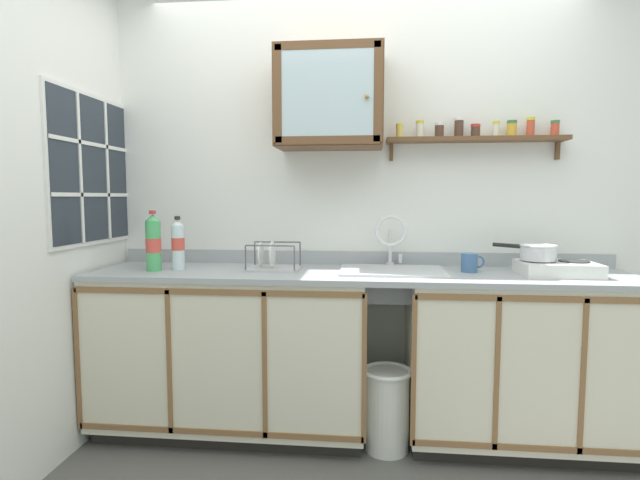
{
  "coord_description": "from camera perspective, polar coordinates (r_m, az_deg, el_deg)",
  "views": [
    {
      "loc": [
        0.06,
        -2.24,
        1.34
      ],
      "look_at": [
        -0.22,
        0.49,
        1.09
      ],
      "focal_mm": 27.14,
      "sensor_mm": 36.0,
      "label": 1
    }
  ],
  "objects": [
    {
      "name": "floor",
      "position": [
        2.61,
        4.18,
        -25.79
      ],
      "size": [
        5.96,
        5.96,
        0.0
      ],
      "primitive_type": "plane",
      "color": "#565451",
      "rests_on": "ground"
    },
    {
      "name": "back_wall",
      "position": [
        2.93,
        4.74,
        4.83
      ],
      "size": [
        3.56,
        0.07,
        2.63
      ],
      "color": "white",
      "rests_on": "ground"
    },
    {
      "name": "side_wall_left",
      "position": [
        2.51,
        -32.6,
        3.8
      ],
      "size": [
        0.05,
        3.47,
        2.63
      ],
      "primitive_type": "cube",
      "color": "white",
      "rests_on": "ground"
    },
    {
      "name": "lower_cabinet_run",
      "position": [
        2.86,
        -10.24,
        -12.92
      ],
      "size": [
        1.52,
        0.59,
        0.9
      ],
      "color": "black",
      "rests_on": "ground"
    },
    {
      "name": "lower_cabinet_run_right",
      "position": [
        2.88,
        22.52,
        -13.15
      ],
      "size": [
        1.2,
        0.59,
        0.9
      ],
      "color": "black",
      "rests_on": "ground"
    },
    {
      "name": "countertop",
      "position": [
        2.65,
        4.54,
        -4.06
      ],
      "size": [
        2.92,
        0.61,
        0.03
      ],
      "primitive_type": "cube",
      "color": "#9EA3A8",
      "rests_on": "lower_cabinet_run"
    },
    {
      "name": "backsplash",
      "position": [
        2.92,
        4.68,
        -2.12
      ],
      "size": [
        2.92,
        0.02,
        0.08
      ],
      "primitive_type": "cube",
      "color": "#9EA3A8",
      "rests_on": "countertop"
    },
    {
      "name": "sink",
      "position": [
        2.69,
        8.49,
        -4.28
      ],
      "size": [
        0.56,
        0.45,
        0.45
      ],
      "color": "silver",
      "rests_on": "countertop"
    },
    {
      "name": "hot_plate_stove",
      "position": [
        2.8,
        26.18,
        -3.02
      ],
      "size": [
        0.38,
        0.28,
        0.08
      ],
      "color": "silver",
      "rests_on": "countertop"
    },
    {
      "name": "saucepan",
      "position": [
        2.78,
        24.27,
        -1.27
      ],
      "size": [
        0.29,
        0.27,
        0.08
      ],
      "color": "silver",
      "rests_on": "hot_plate_stove"
    },
    {
      "name": "bottle_water_clear_0",
      "position": [
        2.82,
        -16.4,
        -0.5
      ],
      "size": [
        0.07,
        0.07,
        0.3
      ],
      "color": "silver",
      "rests_on": "countertop"
    },
    {
      "name": "bottle_opaque_white_1",
      "position": [
        2.96,
        -19.15,
        -0.5
      ],
      "size": [
        0.07,
        0.07,
        0.29
      ],
      "color": "white",
      "rests_on": "countertop"
    },
    {
      "name": "bottle_soda_green_2",
      "position": [
        2.8,
        -19.05,
        -0.34
      ],
      "size": [
        0.08,
        0.08,
        0.33
      ],
      "color": "#4CB266",
      "rests_on": "countertop"
    },
    {
      "name": "dish_rack",
      "position": [
        2.72,
        -5.67,
        -2.8
      ],
      "size": [
        0.29,
        0.23,
        0.16
      ],
      "color": "#B2B2B7",
      "rests_on": "countertop"
    },
    {
      "name": "mug",
      "position": [
        2.74,
        17.26,
        -2.56
      ],
      "size": [
        0.13,
        0.09,
        0.1
      ],
      "color": "#3F6699",
      "rests_on": "countertop"
    },
    {
      "name": "wall_cabinet",
      "position": [
        2.81,
        1.15,
        16.31
      ],
      "size": [
        0.59,
        0.35,
        0.55
      ],
      "color": "brown"
    },
    {
      "name": "spice_shelf",
      "position": [
        2.92,
        17.97,
        11.56
      ],
      "size": [
        0.99,
        0.14,
        0.23
      ],
      "color": "brown"
    },
    {
      "name": "window",
      "position": [
        2.98,
        -25.28,
        7.51
      ],
      "size": [
        0.03,
        0.8,
        0.83
      ],
      "color": "#262D38"
    },
    {
      "name": "trash_bin",
      "position": [
        2.72,
        7.9,
        -19.01
      ],
      "size": [
        0.26,
        0.26,
        0.44
      ],
      "color": "silver",
      "rests_on": "ground"
    }
  ]
}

